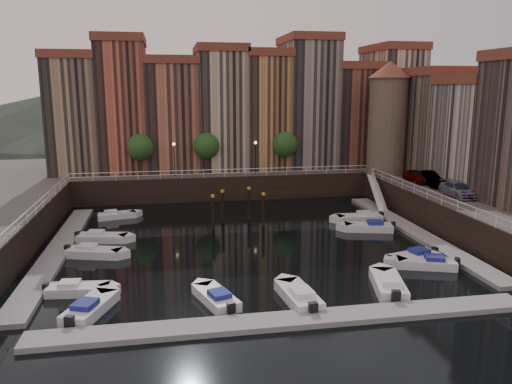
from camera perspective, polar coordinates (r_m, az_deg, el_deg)
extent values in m
plane|color=black|center=(46.04, -1.22, -5.40)|extent=(200.00, 200.00, 0.00)
cube|color=black|center=(70.83, -4.49, 1.91)|extent=(80.00, 20.00, 3.00)
cube|color=gray|center=(45.52, -21.72, -6.24)|extent=(2.00, 28.00, 0.35)
cube|color=gray|center=(50.11, 17.65, -4.33)|extent=(2.00, 28.00, 0.35)
cube|color=gray|center=(30.44, 3.91, -14.43)|extent=(30.00, 2.00, 0.35)
cone|color=#2D382D|center=(155.35, -18.94, 8.72)|extent=(80.00, 80.00, 14.00)
cone|color=#2D382D|center=(153.98, -5.82, 10.01)|extent=(100.00, 100.00, 18.00)
cone|color=#2D382D|center=(160.61, 6.91, 8.99)|extent=(70.00, 70.00, 12.00)
cube|color=#977E60|center=(67.99, -19.82, 8.06)|extent=(6.00, 10.00, 14.00)
cube|color=brown|center=(68.01, -20.27, 14.37)|extent=(6.30, 10.30, 1.00)
cube|color=#BE563B|center=(67.22, -14.86, 9.18)|extent=(5.80, 10.00, 16.00)
cube|color=brown|center=(67.43, -15.25, 16.40)|extent=(6.10, 10.30, 1.00)
cube|color=#B26549|center=(67.08, -9.51, 8.33)|extent=(6.50, 10.00, 13.50)
cube|color=brown|center=(67.05, -9.72, 14.53)|extent=(6.80, 10.30, 1.00)
cube|color=#CAB18E|center=(67.41, -4.06, 9.12)|extent=(6.20, 10.00, 15.00)
cube|color=brown|center=(67.52, -4.16, 15.91)|extent=(6.50, 10.30, 1.00)
cube|color=#C18647|center=(68.31, 0.93, 8.97)|extent=(5.60, 10.00, 14.50)
cube|color=brown|center=(68.36, 0.95, 15.47)|extent=(5.90, 10.30, 1.00)
cube|color=gray|center=(69.66, 5.86, 9.79)|extent=(6.40, 10.00, 16.50)
cube|color=brown|center=(69.92, 6.01, 16.97)|extent=(6.70, 10.30, 1.00)
cube|color=brown|center=(71.69, 10.65, 8.30)|extent=(6.00, 10.00, 13.00)
cube|color=brown|center=(71.63, 10.87, 13.90)|extent=(6.30, 10.30, 1.00)
cube|color=beige|center=(73.93, 15.06, 9.18)|extent=(5.90, 10.00, 15.50)
cube|color=brown|center=(74.08, 15.41, 15.56)|extent=(6.20, 10.30, 1.00)
cube|color=#685F4E|center=(64.84, 20.94, 6.94)|extent=(9.00, 8.00, 12.00)
cube|color=brown|center=(64.70, 21.37, 12.68)|extent=(9.30, 8.30, 1.00)
cube|color=beige|center=(58.18, 24.93, 5.66)|extent=(9.00, 8.00, 11.00)
cube|color=brown|center=(57.97, 25.46, 11.56)|extent=(9.30, 8.30, 1.00)
cylinder|color=#6B5B4C|center=(64.01, 14.75, 7.28)|extent=(4.60, 4.60, 12.00)
cone|color=brown|center=(63.88, 15.08, 13.36)|extent=(5.20, 5.20, 2.00)
cylinder|color=black|center=(62.46, -12.99, 2.82)|extent=(0.30, 0.30, 2.40)
sphere|color=#1E4719|center=(62.14, -13.09, 5.01)|extent=(3.20, 3.20, 3.20)
cylinder|color=black|center=(62.56, -5.64, 3.08)|extent=(0.30, 0.30, 2.40)
sphere|color=#1E4719|center=(62.24, -5.69, 5.27)|extent=(3.20, 3.20, 3.20)
cylinder|color=black|center=(64.10, 3.32, 3.33)|extent=(0.30, 0.30, 2.40)
sphere|color=#1E4719|center=(63.79, 3.34, 5.46)|extent=(3.20, 3.20, 3.20)
cylinder|color=black|center=(61.27, -9.32, 3.56)|extent=(0.12, 0.12, 4.00)
sphere|color=#FFD88C|center=(61.02, -9.38, 5.42)|extent=(0.36, 0.36, 0.36)
cylinder|color=black|center=(62.21, -0.06, 3.83)|extent=(0.12, 0.12, 4.00)
sphere|color=#FFD88C|center=(61.96, -0.06, 5.67)|extent=(0.36, 0.36, 0.36)
cube|color=white|center=(60.62, -3.59, 2.60)|extent=(36.00, 0.08, 0.08)
cube|color=white|center=(60.69, -3.58, 2.18)|extent=(36.00, 0.06, 0.06)
cube|color=white|center=(50.10, 19.74, -0.03)|extent=(0.08, 34.00, 0.08)
cube|color=white|center=(50.18, 19.70, -0.53)|extent=(0.06, 34.00, 0.06)
cube|color=white|center=(44.97, -24.33, -1.68)|extent=(0.08, 34.00, 0.08)
cube|color=white|center=(45.07, -24.28, -2.23)|extent=(0.06, 34.00, 0.06)
cube|color=white|center=(59.73, 13.65, 0.00)|extent=(2.78, 8.26, 2.81)
cube|color=white|center=(59.64, 13.68, 0.47)|extent=(1.93, 8.32, 3.65)
cylinder|color=black|center=(48.98, -4.93, -2.57)|extent=(0.32, 0.32, 3.60)
cylinder|color=orange|center=(48.55, -4.97, -0.45)|extent=(0.36, 0.36, 0.25)
cylinder|color=black|center=(51.18, -3.83, -1.92)|extent=(0.32, 0.32, 3.60)
cylinder|color=orange|center=(50.77, -3.86, 0.11)|extent=(0.36, 0.36, 0.25)
cylinder|color=black|center=(49.68, 0.85, -2.32)|extent=(0.32, 0.32, 3.60)
cylinder|color=orange|center=(49.26, 0.85, -0.23)|extent=(0.36, 0.36, 0.25)
cylinder|color=black|center=(52.48, -0.80, -1.55)|extent=(0.32, 0.32, 3.60)
cylinder|color=orange|center=(52.08, -0.81, 0.43)|extent=(0.36, 0.36, 0.25)
cube|color=silver|center=(36.25, -19.64, -10.51)|extent=(4.22, 2.00, 0.69)
cube|color=silver|center=(36.25, -20.54, -9.87)|extent=(1.41, 1.24, 0.46)
cube|color=black|center=(36.79, -22.91, -10.04)|extent=(0.37, 0.49, 0.65)
cube|color=silver|center=(43.41, -17.98, -6.65)|extent=(4.75, 2.90, 0.76)
cube|color=silver|center=(43.52, -18.75, -6.03)|extent=(1.70, 1.56, 0.51)
cube|color=black|center=(44.32, -20.76, -6.13)|extent=(0.48, 0.58, 0.71)
cube|color=silver|center=(47.37, -17.13, -5.07)|extent=(4.61, 2.51, 0.74)
cube|color=silver|center=(47.44, -17.85, -4.53)|extent=(1.59, 1.44, 0.50)
cube|color=black|center=(48.07, -19.74, -4.69)|extent=(0.44, 0.55, 0.69)
cube|color=silver|center=(55.26, -15.66, -2.62)|extent=(4.26, 2.49, 0.68)
cube|color=silver|center=(55.08, -16.24, -2.26)|extent=(1.50, 1.37, 0.45)
cube|color=black|center=(54.95, -17.82, -2.59)|extent=(0.42, 0.52, 0.64)
cube|color=silver|center=(41.08, 18.87, -7.78)|extent=(4.67, 2.99, 0.74)
cube|color=navy|center=(41.05, 19.73, -7.19)|extent=(1.69, 1.57, 0.50)
cube|color=black|center=(41.49, 22.01, -7.46)|extent=(0.49, 0.58, 0.69)
cube|color=silver|center=(42.12, 17.52, -7.20)|extent=(4.63, 2.77, 0.74)
cube|color=navy|center=(42.37, 18.15, -6.50)|extent=(1.65, 1.51, 0.49)
cube|color=black|center=(43.57, 19.75, -6.38)|extent=(0.46, 0.57, 0.69)
cube|color=silver|center=(49.81, 12.72, -3.99)|extent=(4.82, 2.81, 0.77)
cube|color=navy|center=(49.79, 13.45, -3.48)|extent=(1.70, 1.55, 0.51)
cube|color=black|center=(50.16, 15.41, -3.72)|extent=(0.48, 0.59, 0.72)
cube|color=silver|center=(53.00, 11.69, -2.99)|extent=(4.71, 2.04, 0.79)
cube|color=silver|center=(53.09, 12.36, -2.47)|extent=(1.54, 1.34, 0.52)
cube|color=black|center=(53.75, 14.14, -2.61)|extent=(0.40, 0.54, 0.73)
cube|color=silver|center=(33.15, -18.37, -12.50)|extent=(3.24, 4.83, 0.77)
cube|color=navy|center=(32.48, -18.96, -12.17)|extent=(1.66, 1.78, 0.51)
cube|color=black|center=(31.22, -20.55, -13.71)|extent=(0.61, 0.52, 0.72)
cube|color=silver|center=(33.07, -4.62, -11.99)|extent=(2.96, 4.59, 0.73)
cube|color=navy|center=(32.41, -4.19, -11.66)|extent=(1.55, 1.67, 0.49)
cube|color=black|center=(31.12, -2.87, -13.06)|extent=(0.57, 0.48, 0.68)
cube|color=silver|center=(33.26, 4.86, -11.81)|extent=(2.31, 4.86, 0.80)
cube|color=silver|center=(32.52, 5.29, -11.46)|extent=(1.44, 1.62, 0.53)
cube|color=black|center=(31.08, 6.54, -13.06)|extent=(0.57, 0.43, 0.75)
cube|color=silver|center=(36.05, 14.85, -10.23)|extent=(3.01, 5.20, 0.83)
cube|color=silver|center=(35.26, 15.10, -9.88)|extent=(1.67, 1.83, 0.56)
cube|color=black|center=(33.64, 15.70, -11.40)|extent=(0.63, 0.51, 0.78)
imported|color=gray|center=(59.35, 17.85, 1.63)|extent=(1.79, 4.27, 1.44)
imported|color=gray|center=(58.00, 19.62, 1.37)|extent=(2.39, 5.07, 1.61)
imported|color=gray|center=(53.09, 22.06, 0.16)|extent=(2.07, 4.89, 1.41)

